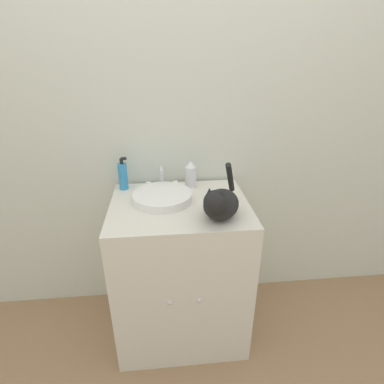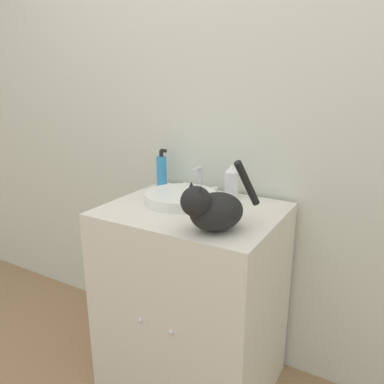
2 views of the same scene
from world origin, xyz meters
name	(u,v)px [view 1 (image 1 of 2)]	position (x,y,z in m)	size (l,w,h in m)	color
ground_plane	(186,366)	(0.00, 0.00, 0.00)	(8.00, 8.00, 0.00)	#997551
wall_back	(175,120)	(0.00, 0.63, 1.25)	(6.00, 0.05, 2.50)	silver
vanity_cabinet	(181,270)	(0.00, 0.29, 0.44)	(0.73, 0.60, 0.88)	silver
sink_basin	(162,197)	(-0.09, 0.34, 0.90)	(0.32, 0.32, 0.04)	white
faucet	(162,179)	(-0.09, 0.50, 0.93)	(0.19, 0.09, 0.13)	silver
cat	(220,203)	(0.18, 0.12, 0.96)	(0.24, 0.33, 0.25)	black
soap_bottle	(123,176)	(-0.31, 0.51, 0.96)	(0.05, 0.05, 0.19)	#338CCC
spray_bottle	(191,175)	(0.08, 0.51, 0.96)	(0.07, 0.07, 0.16)	silver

